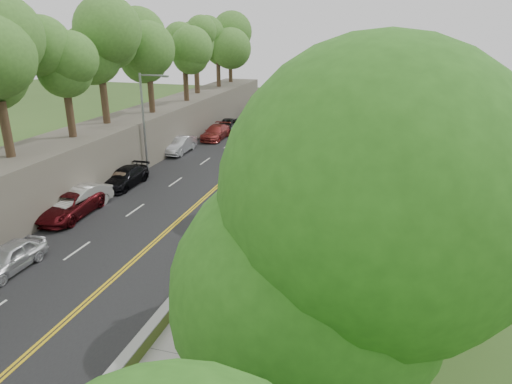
% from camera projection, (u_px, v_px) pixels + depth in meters
% --- Properties ---
extents(ground, '(140.00, 140.00, 0.00)m').
position_uv_depth(ground, '(201.00, 270.00, 22.65)').
color(ground, '#33511E').
rests_on(ground, ground).
extents(road, '(11.20, 66.00, 0.04)m').
position_uv_depth(road, '(211.00, 173.00, 37.59)').
color(road, black).
rests_on(road, ground).
extents(sidewalk, '(4.20, 66.00, 0.05)m').
position_uv_depth(sidewalk, '(307.00, 182.00, 35.48)').
color(sidewalk, gray).
rests_on(sidewalk, ground).
extents(jersey_barrier, '(0.42, 66.00, 0.60)m').
position_uv_depth(jersey_barrier, '(278.00, 176.00, 36.00)').
color(jersey_barrier, '#B5EE3E').
rests_on(jersey_barrier, ground).
extents(rock_embankment, '(5.00, 66.00, 4.00)m').
position_uv_depth(rock_embankment, '(123.00, 143.00, 39.06)').
color(rock_embankment, '#595147').
rests_on(rock_embankment, ground).
extents(chainlink_fence, '(0.04, 66.00, 2.00)m').
position_uv_depth(chainlink_fence, '(334.00, 172.00, 34.59)').
color(chainlink_fence, slate).
rests_on(chainlink_fence, ground).
extents(trees_embankment, '(6.40, 66.00, 13.00)m').
position_uv_depth(trees_embankment, '(117.00, 38.00, 36.02)').
color(trees_embankment, '#4E8830').
rests_on(trees_embankment, rock_embankment).
extents(trees_fenceside, '(7.00, 66.00, 14.00)m').
position_uv_depth(trees_fenceside, '(373.00, 93.00, 31.92)').
color(trees_fenceside, '#3A8323').
rests_on(trees_fenceside, ground).
extents(streetlight, '(2.52, 0.22, 8.00)m').
position_uv_depth(streetlight, '(146.00, 116.00, 36.45)').
color(streetlight, gray).
rests_on(streetlight, ground).
extents(signpost, '(0.62, 0.09, 3.10)m').
position_uv_depth(signpost, '(194.00, 267.00, 18.98)').
color(signpost, gray).
rests_on(signpost, sidewalk).
extents(construction_barrel, '(0.58, 0.58, 0.95)m').
position_uv_depth(construction_barrel, '(331.00, 174.00, 35.75)').
color(construction_barrel, red).
rests_on(construction_barrel, sidewalk).
extents(concrete_block, '(1.09, 0.83, 0.72)m').
position_uv_depth(concrete_block, '(294.00, 257.00, 23.13)').
color(concrete_block, gray).
rests_on(concrete_block, sidewalk).
extents(car_0, '(1.66, 4.06, 1.38)m').
position_uv_depth(car_0, '(9.00, 258.00, 22.36)').
color(car_0, silver).
rests_on(car_0, road).
extents(car_1, '(2.18, 5.00, 1.60)m').
position_uv_depth(car_1, '(79.00, 199.00, 29.60)').
color(car_1, silver).
rests_on(car_1, road).
extents(car_2, '(2.74, 5.35, 1.45)m').
position_uv_depth(car_2, '(69.00, 206.00, 28.66)').
color(car_2, '#500D11').
rests_on(car_2, road).
extents(car_3, '(1.95, 4.77, 1.38)m').
position_uv_depth(car_3, '(125.00, 177.00, 34.25)').
color(car_3, black).
rests_on(car_3, road).
extents(car_4, '(1.74, 4.05, 1.36)m').
position_uv_depth(car_4, '(123.00, 178.00, 34.08)').
color(car_4, tan).
rests_on(car_4, road).
extents(car_5, '(1.63, 4.65, 1.53)m').
position_uv_depth(car_5, '(180.00, 145.00, 43.26)').
color(car_5, silver).
rests_on(car_5, road).
extents(car_6, '(2.38, 4.84, 1.32)m').
position_uv_depth(car_6, '(227.00, 125.00, 52.47)').
color(car_6, black).
rests_on(car_6, road).
extents(car_7, '(2.12, 5.08, 1.47)m').
position_uv_depth(car_7, '(216.00, 132.00, 48.53)').
color(car_7, '#9C322F').
rests_on(car_7, road).
extents(car_8, '(1.76, 4.15, 1.40)m').
position_uv_depth(car_8, '(254.00, 112.00, 60.21)').
color(car_8, silver).
rests_on(car_8, road).
extents(painter_0, '(0.74, 1.02, 1.93)m').
position_uv_depth(painter_0, '(260.00, 198.00, 29.37)').
color(painter_0, '#CB8504').
rests_on(painter_0, sidewalk).
extents(painter_1, '(0.52, 0.65, 1.56)m').
position_uv_depth(painter_1, '(241.00, 224.00, 25.90)').
color(painter_1, beige).
rests_on(painter_1, sidewalk).
extents(painter_2, '(0.73, 0.92, 1.86)m').
position_uv_depth(painter_2, '(242.00, 227.00, 25.15)').
color(painter_2, black).
rests_on(painter_2, sidewalk).
extents(painter_3, '(0.94, 1.36, 1.93)m').
position_uv_depth(painter_3, '(245.00, 234.00, 24.26)').
color(painter_3, brown).
rests_on(painter_3, sidewalk).
extents(person_far, '(1.08, 0.74, 1.70)m').
position_uv_depth(person_far, '(339.00, 147.00, 42.27)').
color(person_far, black).
rests_on(person_far, sidewalk).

